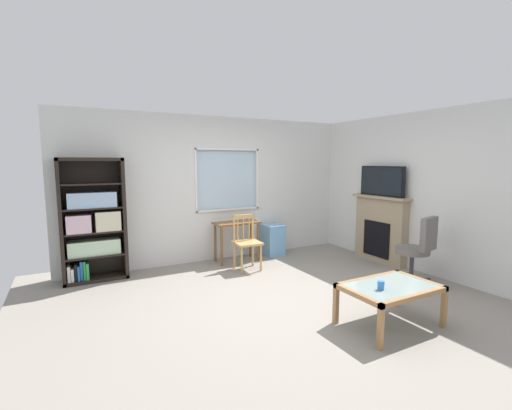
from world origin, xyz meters
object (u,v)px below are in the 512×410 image
(bookshelf, at_px, (93,223))
(coffee_table, at_px, (390,291))
(tv, at_px, (382,181))
(wooden_chair, at_px, (247,242))
(plastic_drawer_unit, at_px, (273,240))
(desk_under_window, at_px, (237,230))
(fireplace, at_px, (380,229))
(sippy_cup, at_px, (381,285))
(office_chair, at_px, (418,247))

(bookshelf, bearing_deg, coffee_table, -49.42)
(bookshelf, bearing_deg, tv, -16.34)
(bookshelf, bearing_deg, wooden_chair, -15.43)
(plastic_drawer_unit, relative_size, coffee_table, 0.58)
(coffee_table, bearing_deg, desk_under_window, 97.34)
(fireplace, relative_size, sippy_cup, 13.10)
(bookshelf, relative_size, coffee_table, 1.82)
(bookshelf, bearing_deg, plastic_drawer_unit, -1.09)
(desk_under_window, bearing_deg, office_chair, -51.97)
(desk_under_window, height_order, wooden_chair, wooden_chair)
(tv, bearing_deg, office_chair, -110.77)
(fireplace, height_order, office_chair, fireplace)
(bookshelf, height_order, office_chair, bookshelf)
(bookshelf, xyz_separation_m, tv, (4.56, -1.34, 0.57))
(fireplace, xyz_separation_m, tv, (-0.02, -0.00, 0.85))
(plastic_drawer_unit, height_order, sippy_cup, plastic_drawer_unit)
(bookshelf, relative_size, fireplace, 1.56)
(desk_under_window, bearing_deg, tv, -28.73)
(office_chair, bearing_deg, tv, 69.23)
(fireplace, relative_size, office_chair, 1.18)
(coffee_table, relative_size, sippy_cup, 11.25)
(wooden_chair, distance_m, sippy_cup, 2.61)
(bookshelf, distance_m, tv, 4.79)
(fireplace, height_order, coffee_table, fireplace)
(bookshelf, height_order, wooden_chair, bookshelf)
(tv, distance_m, coffee_table, 2.80)
(wooden_chair, xyz_separation_m, fireplace, (2.32, -0.71, 0.13))
(sippy_cup, bearing_deg, coffee_table, 13.11)
(fireplace, distance_m, sippy_cup, 2.79)
(desk_under_window, distance_m, sippy_cup, 3.11)
(bookshelf, relative_size, tv, 1.97)
(wooden_chair, distance_m, fireplace, 2.43)
(tv, bearing_deg, sippy_cup, -137.39)
(wooden_chair, height_order, office_chair, office_chair)
(wooden_chair, height_order, coffee_table, wooden_chair)
(wooden_chair, bearing_deg, desk_under_window, 83.14)
(office_chair, relative_size, sippy_cup, 11.11)
(coffee_table, bearing_deg, sippy_cup, -166.89)
(office_chair, distance_m, sippy_cup, 1.80)
(plastic_drawer_unit, xyz_separation_m, fireplace, (1.47, -1.28, 0.30))
(plastic_drawer_unit, bearing_deg, tv, -41.28)
(sippy_cup, bearing_deg, plastic_drawer_unit, 79.47)
(fireplace, bearing_deg, plastic_drawer_unit, 139.07)
(coffee_table, bearing_deg, wooden_chair, 100.15)
(wooden_chair, relative_size, tv, 0.96)
(desk_under_window, height_order, plastic_drawer_unit, desk_under_window)
(plastic_drawer_unit, relative_size, sippy_cup, 6.52)
(wooden_chair, bearing_deg, bookshelf, 164.57)
(plastic_drawer_unit, bearing_deg, desk_under_window, -176.35)
(plastic_drawer_unit, distance_m, sippy_cup, 3.22)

